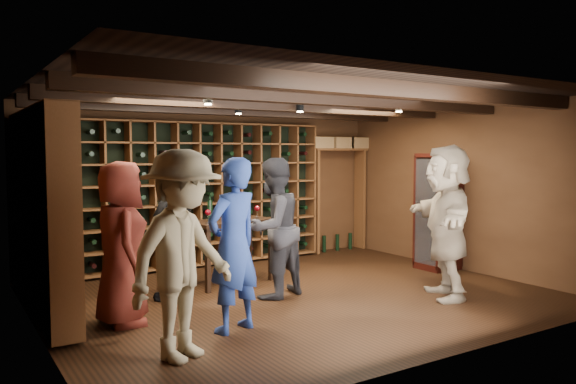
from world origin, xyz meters
TOP-DOWN VIEW (x-y plane):
  - ground at (0.00, 0.00)m, footprint 6.00×6.00m
  - room_shell at (0.00, 0.05)m, footprint 6.00×6.00m
  - wine_rack_back at (-0.52, 2.33)m, footprint 4.65×0.30m
  - wine_rack_left at (-2.83, 0.82)m, footprint 0.30×2.65m
  - crate_shelf at (2.41, 2.32)m, footprint 1.20×0.32m
  - display_cabinet at (2.71, 0.20)m, footprint 0.55×0.50m
  - man_blue_shirt at (-1.32, -0.84)m, footprint 0.74×0.60m
  - man_grey_suit at (-0.30, 0.10)m, footprint 1.00×0.89m
  - guest_red_floral at (-2.20, -0.02)m, footprint 0.62×0.88m
  - guest_woman_black at (-1.39, 0.66)m, footprint 0.98×0.88m
  - guest_khaki at (-2.03, -1.29)m, footprint 1.35×1.12m
  - guest_beige at (1.51, -1.05)m, footprint 1.40×1.79m
  - tasting_table at (-0.43, 1.04)m, footprint 1.25×0.78m

SIDE VIEW (x-z plane):
  - ground at x=0.00m, z-range 0.00..0.00m
  - tasting_table at x=-0.43m, z-range 0.20..1.35m
  - guest_woman_black at x=-1.39m, z-range 0.00..1.60m
  - guest_red_floral at x=-2.20m, z-range 0.00..1.71m
  - display_cabinet at x=2.71m, z-range -0.02..1.73m
  - man_grey_suit at x=-0.30m, z-range 0.00..1.73m
  - man_blue_shirt at x=-1.32m, z-range 0.00..1.75m
  - guest_khaki at x=-2.03m, z-range 0.00..1.82m
  - guest_beige at x=1.51m, z-range 0.00..1.89m
  - wine_rack_back at x=-0.52m, z-range 0.05..2.25m
  - wine_rack_left at x=-2.83m, z-range 0.05..2.25m
  - crate_shelf at x=2.41m, z-range 0.54..2.60m
  - room_shell at x=0.00m, z-range -0.58..5.42m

